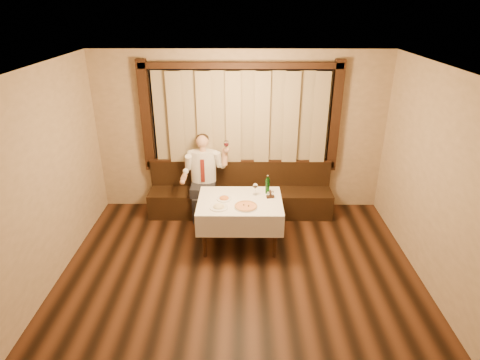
{
  "coord_description": "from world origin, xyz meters",
  "views": [
    {
      "loc": [
        0.04,
        -3.67,
        3.53
      ],
      "look_at": [
        0.0,
        1.9,
        1.0
      ],
      "focal_mm": 30.0,
      "sensor_mm": 36.0,
      "label": 1
    }
  ],
  "objects_px": {
    "pizza": "(246,206)",
    "seated_man": "(203,171)",
    "cruet_caddy": "(270,195)",
    "dining_table": "(240,206)",
    "pasta_red": "(224,197)",
    "banquette": "(240,196)",
    "green_bottle": "(267,186)",
    "pasta_cream": "(219,206)"
  },
  "relations": [
    {
      "from": "pasta_cream",
      "to": "green_bottle",
      "type": "distance_m",
      "value": 0.88
    },
    {
      "from": "banquette",
      "to": "dining_table",
      "type": "bearing_deg",
      "value": -90.0
    },
    {
      "from": "green_bottle",
      "to": "banquette",
      "type": "bearing_deg",
      "value": 118.72
    },
    {
      "from": "dining_table",
      "to": "pizza",
      "type": "relative_size",
      "value": 3.63
    },
    {
      "from": "pasta_red",
      "to": "cruet_caddy",
      "type": "relative_size",
      "value": 1.88
    },
    {
      "from": "cruet_caddy",
      "to": "pizza",
      "type": "bearing_deg",
      "value": -152.91
    },
    {
      "from": "green_bottle",
      "to": "seated_man",
      "type": "distance_m",
      "value": 1.26
    },
    {
      "from": "pizza",
      "to": "pasta_red",
      "type": "bearing_deg",
      "value": 142.25
    },
    {
      "from": "cruet_caddy",
      "to": "green_bottle",
      "type": "bearing_deg",
      "value": 91.01
    },
    {
      "from": "pasta_red",
      "to": "cruet_caddy",
      "type": "bearing_deg",
      "value": 4.33
    },
    {
      "from": "dining_table",
      "to": "green_bottle",
      "type": "bearing_deg",
      "value": 30.03
    },
    {
      "from": "pasta_cream",
      "to": "cruet_caddy",
      "type": "bearing_deg",
      "value": 23.39
    },
    {
      "from": "banquette",
      "to": "pasta_cream",
      "type": "height_order",
      "value": "banquette"
    },
    {
      "from": "banquette",
      "to": "pasta_red",
      "type": "height_order",
      "value": "banquette"
    },
    {
      "from": "pasta_red",
      "to": "pasta_cream",
      "type": "xyz_separation_m",
      "value": [
        -0.06,
        -0.28,
        0.01
      ]
    },
    {
      "from": "pizza",
      "to": "green_bottle",
      "type": "distance_m",
      "value": 0.59
    },
    {
      "from": "pasta_cream",
      "to": "green_bottle",
      "type": "height_order",
      "value": "green_bottle"
    },
    {
      "from": "dining_table",
      "to": "pasta_cream",
      "type": "relative_size",
      "value": 4.69
    },
    {
      "from": "pasta_cream",
      "to": "pizza",
      "type": "bearing_deg",
      "value": 3.72
    },
    {
      "from": "green_bottle",
      "to": "seated_man",
      "type": "relative_size",
      "value": 0.21
    },
    {
      "from": "pasta_cream",
      "to": "green_bottle",
      "type": "relative_size",
      "value": 0.89
    },
    {
      "from": "dining_table",
      "to": "pasta_red",
      "type": "relative_size",
      "value": 5.43
    },
    {
      "from": "pizza",
      "to": "cruet_caddy",
      "type": "bearing_deg",
      "value": 39.22
    },
    {
      "from": "pasta_red",
      "to": "seated_man",
      "type": "bearing_deg",
      "value": 113.68
    },
    {
      "from": "banquette",
      "to": "pasta_cream",
      "type": "relative_size",
      "value": 11.81
    },
    {
      "from": "dining_table",
      "to": "pasta_cream",
      "type": "bearing_deg",
      "value": -141.19
    },
    {
      "from": "pasta_cream",
      "to": "seated_man",
      "type": "xyz_separation_m",
      "value": [
        -0.33,
        1.18,
        0.05
      ]
    },
    {
      "from": "pasta_cream",
      "to": "cruet_caddy",
      "type": "height_order",
      "value": "cruet_caddy"
    },
    {
      "from": "seated_man",
      "to": "pasta_cream",
      "type": "bearing_deg",
      "value": -74.37
    },
    {
      "from": "pizza",
      "to": "cruet_caddy",
      "type": "distance_m",
      "value": 0.49
    },
    {
      "from": "pizza",
      "to": "seated_man",
      "type": "bearing_deg",
      "value": 122.04
    },
    {
      "from": "pizza",
      "to": "seated_man",
      "type": "relative_size",
      "value": 0.24
    },
    {
      "from": "pasta_cream",
      "to": "banquette",
      "type": "bearing_deg",
      "value": 76.52
    },
    {
      "from": "banquette",
      "to": "pizza",
      "type": "relative_size",
      "value": 9.16
    },
    {
      "from": "banquette",
      "to": "seated_man",
      "type": "bearing_deg",
      "value": -171.87
    },
    {
      "from": "banquette",
      "to": "cruet_caddy",
      "type": "relative_size",
      "value": 25.7
    },
    {
      "from": "dining_table",
      "to": "pasta_red",
      "type": "bearing_deg",
      "value": 171.88
    },
    {
      "from": "pizza",
      "to": "banquette",
      "type": "bearing_deg",
      "value": 94.04
    },
    {
      "from": "pasta_cream",
      "to": "cruet_caddy",
      "type": "relative_size",
      "value": 2.17
    },
    {
      "from": "green_bottle",
      "to": "dining_table",
      "type": "bearing_deg",
      "value": -149.97
    },
    {
      "from": "banquette",
      "to": "seated_man",
      "type": "xyz_separation_m",
      "value": [
        -0.63,
        -0.09,
        0.53
      ]
    },
    {
      "from": "banquette",
      "to": "pasta_red",
      "type": "distance_m",
      "value": 1.12
    }
  ]
}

